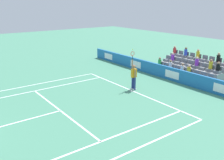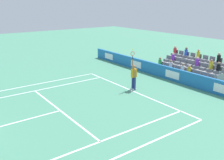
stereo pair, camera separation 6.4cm
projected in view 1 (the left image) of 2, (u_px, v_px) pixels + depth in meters
The scene contains 11 objects.
line_baseline at pixel (133, 91), 17.32m from camera, with size 10.97×0.10×0.01m, color white.
line_service at pixel (60, 111), 14.21m from camera, with size 8.23×0.10×0.01m, color white.
line_centre_service at pixel (1, 127), 12.39m from camera, with size 0.10×6.40×0.01m, color white.
line_singles_sideline_left at pixel (28, 92), 17.11m from camera, with size 0.10×11.89×0.01m, color white.
line_singles_sideline_right at pixel (92, 145), 10.79m from camera, with size 0.10×11.89×0.01m, color white.
line_doubles_sideline_left at pixel (22, 87), 18.16m from camera, with size 0.10×11.89×0.01m, color white.
line_doubles_sideline_right at pixel (111, 160), 9.74m from camera, with size 0.10×11.89×0.01m, color white.
line_centre_mark at pixel (132, 91), 17.27m from camera, with size 0.10×0.20×0.01m, color white.
sponsor_barrier at pixel (173, 74), 19.51m from camera, with size 21.29×0.22×1.02m.
tennis_player at pixel (134, 76), 17.41m from camera, with size 0.52×0.38×2.85m.
stadium_stand at pixel (191, 69), 20.81m from camera, with size 5.58×2.85×2.19m.
Camera 1 is at (-12.23, -1.02, 5.92)m, focal length 39.96 mm.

